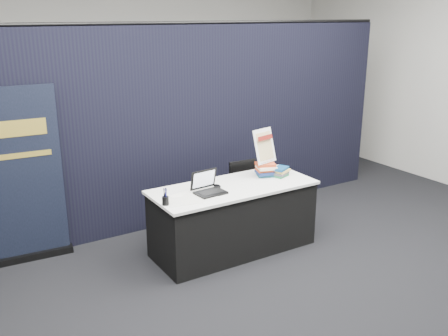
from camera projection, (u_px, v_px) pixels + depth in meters
floor at (262, 270)px, 5.14m from camera, size 8.00×8.00×0.00m
wall_back at (115, 64)px, 7.86m from camera, size 8.00×0.02×3.50m
drape_partition at (187, 127)px, 6.08m from camera, size 6.00×0.08×2.40m
display_table at (233, 218)px, 5.47m from camera, size 1.80×0.75×0.75m
laptop at (209, 188)px, 5.14m from camera, size 0.32×0.26×0.23m
mouse at (217, 186)px, 5.29m from camera, size 0.09×0.12×0.04m
brochure_left at (184, 201)px, 4.93m from camera, size 0.37×0.29×0.00m
brochure_mid at (201, 196)px, 5.05m from camera, size 0.37×0.29×0.00m
brochure_right at (188, 195)px, 5.09m from camera, size 0.37×0.30×0.00m
pen_cup at (165, 201)px, 4.82m from camera, size 0.09×0.09×0.09m
book_stack_tall at (266, 170)px, 5.67m from camera, size 0.27×0.23×0.15m
book_stack_short at (281, 172)px, 5.67m from camera, size 0.22×0.20×0.10m
info_sign at (265, 146)px, 5.61m from camera, size 0.31×0.18×0.40m
pullup_banner at (26, 186)px, 5.14m from camera, size 0.79×0.16×1.85m
stacking_chair at (249, 192)px, 6.01m from camera, size 0.40×0.41×0.82m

